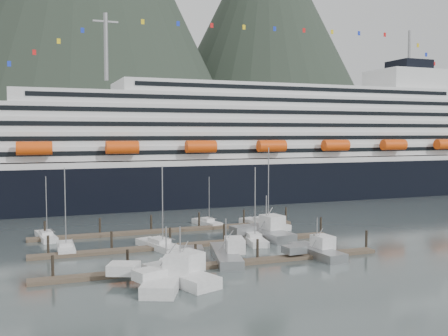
{
  "coord_description": "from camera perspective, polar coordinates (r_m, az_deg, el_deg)",
  "views": [
    {
      "loc": [
        -28.78,
        -74.07,
        17.68
      ],
      "look_at": [
        7.8,
        22.0,
        10.75
      ],
      "focal_mm": 42.0,
      "sensor_mm": 36.0,
      "label": 1
    }
  ],
  "objects": [
    {
      "name": "trawler_b",
      "position": [
        63.61,
        -4.88,
        -11.43
      ],
      "size": [
        9.68,
        11.77,
        7.28
      ],
      "rotation": [
        0.0,
        0.0,
        1.92
      ],
      "color": "silver",
      "rests_on": "ground"
    },
    {
      "name": "trawler_d",
      "position": [
        77.03,
        10.0,
        -8.85
      ],
      "size": [
        7.79,
        10.5,
        6.07
      ],
      "rotation": [
        0.0,
        0.0,
        1.66
      ],
      "color": "#919497",
      "rests_on": "ground"
    },
    {
      "name": "sailboat_f",
      "position": [
        100.95,
        -1.86,
        -6.01
      ],
      "size": [
        3.99,
        8.17,
        9.73
      ],
      "rotation": [
        0.0,
        0.0,
        1.8
      ],
      "color": "silver",
      "rests_on": "ground"
    },
    {
      "name": "sailboat_e",
      "position": [
        92.78,
        -18.79,
        -7.09
      ],
      "size": [
        3.5,
        9.09,
        10.92
      ],
      "rotation": [
        0.0,
        0.0,
        1.71
      ],
      "color": "silver",
      "rests_on": "ground"
    },
    {
      "name": "sailboat_g",
      "position": [
        99.36,
        4.39,
        -6.15
      ],
      "size": [
        5.97,
        12.1,
        15.51
      ],
      "rotation": [
        0.0,
        0.0,
        1.84
      ],
      "color": "silver",
      "rests_on": "ground"
    },
    {
      "name": "sailboat_h",
      "position": [
        85.38,
        3.22,
        -7.82
      ],
      "size": [
        3.97,
        9.43,
        12.71
      ],
      "rotation": [
        0.0,
        0.0,
        1.42
      ],
      "color": "silver",
      "rests_on": "ground"
    },
    {
      "name": "dock_mid",
      "position": [
        82.57,
        -3.62,
        -8.3
      ],
      "size": [
        48.18,
        2.28,
        3.2
      ],
      "color": "#4E4132",
      "rests_on": "ground"
    },
    {
      "name": "ground",
      "position": [
        81.4,
        0.38,
        -8.69
      ],
      "size": [
        1600.0,
        1600.0,
        0.0
      ],
      "primitive_type": "plane",
      "color": "#4A5755",
      "rests_on": "ground"
    },
    {
      "name": "trawler_c",
      "position": [
        73.88,
        0.09,
        -9.32
      ],
      "size": [
        9.39,
        12.87,
        6.33
      ],
      "rotation": [
        0.0,
        0.0,
        1.34
      ],
      "color": "#919497",
      "rests_on": "ground"
    },
    {
      "name": "cruise_ship",
      "position": [
        141.89,
        3.66,
        1.57
      ],
      "size": [
        210.0,
        30.4,
        50.3
      ],
      "color": "black",
      "rests_on": "ground"
    },
    {
      "name": "dock_near",
      "position": [
        70.59,
        -0.43,
        -10.39
      ],
      "size": [
        48.18,
        2.28,
        3.2
      ],
      "color": "#4E4132",
      "rests_on": "ground"
    },
    {
      "name": "trawler_e",
      "position": [
        89.04,
        4.54,
        -6.97
      ],
      "size": [
        9.59,
        12.56,
        7.92
      ],
      "rotation": [
        0.0,
        0.0,
        1.71
      ],
      "color": "#919497",
      "rests_on": "ground"
    },
    {
      "name": "trawler_a",
      "position": [
        63.28,
        -6.43,
        -11.52
      ],
      "size": [
        11.27,
        13.75,
        7.38
      ],
      "rotation": [
        0.0,
        0.0,
        1.15
      ],
      "color": "silver",
      "rests_on": "ground"
    },
    {
      "name": "sailboat_a",
      "position": [
        82.5,
        -16.83,
        -8.39
      ],
      "size": [
        2.62,
        8.49,
        13.0
      ],
      "rotation": [
        0.0,
        0.0,
        1.55
      ],
      "color": "silver",
      "rests_on": "ground"
    },
    {
      "name": "sailboat_c",
      "position": [
        81.29,
        -7.05,
        -8.43
      ],
      "size": [
        5.65,
        10.4,
        13.15
      ],
      "rotation": [
        0.0,
        0.0,
        1.88
      ],
      "color": "silver",
      "rests_on": "ground"
    },
    {
      "name": "dock_far",
      "position": [
        94.83,
        -5.96,
        -6.72
      ],
      "size": [
        48.18,
        2.28,
        3.2
      ],
      "color": "#4E4132",
      "rests_on": "ground"
    },
    {
      "name": "mountains",
      "position": [
        683.29,
        -14.09,
        16.05
      ],
      "size": [
        870.0,
        440.0,
        420.0
      ],
      "color": "#202A20",
      "rests_on": "ground"
    }
  ]
}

